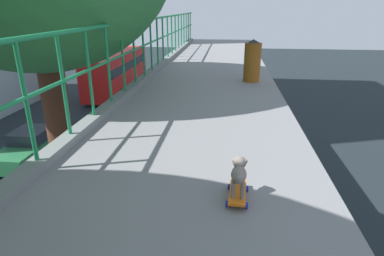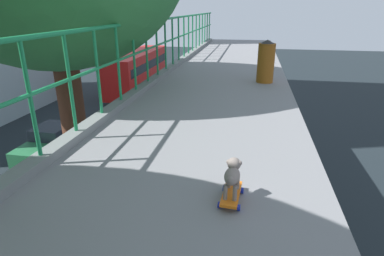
# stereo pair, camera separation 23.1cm
# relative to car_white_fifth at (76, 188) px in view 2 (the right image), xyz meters

# --- Properties ---
(car_white_fifth) EXTENTS (2.03, 3.96, 1.44)m
(car_white_fifth) POSITION_rel_car_white_fifth_xyz_m (0.00, 0.00, 0.00)
(car_white_fifth) COLOR silver
(car_white_fifth) RESTS_ON ground
(car_green_sixth) EXTENTS (1.83, 4.31, 1.52)m
(car_green_sixth) POSITION_rel_car_white_fifth_xyz_m (-3.48, 3.85, 0.02)
(car_green_sixth) COLOR #24663B
(car_green_sixth) RESTS_ON ground
(city_bus) EXTENTS (2.55, 10.77, 3.44)m
(city_bus) POSITION_rel_car_white_fifth_xyz_m (-3.72, 17.79, 1.25)
(city_bus) COLOR red
(city_bus) RESTS_ON ground
(toy_skateboard) EXTENTS (0.21, 0.43, 0.08)m
(toy_skateboard) POSITION_rel_car_white_fifth_xyz_m (6.23, -7.21, 4.97)
(toy_skateboard) COLOR orange
(toy_skateboard) RESTS_ON overpass_deck
(small_dog) EXTENTS (0.15, 0.35, 0.29)m
(small_dog) POSITION_rel_car_white_fifth_xyz_m (6.24, -7.20, 5.17)
(small_dog) COLOR gray
(small_dog) RESTS_ON toy_skateboard
(litter_bin) EXTENTS (0.38, 0.38, 0.93)m
(litter_bin) POSITION_rel_car_white_fifth_xyz_m (6.63, -2.35, 5.38)
(litter_bin) COLOR #945116
(litter_bin) RESTS_ON overpass_deck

